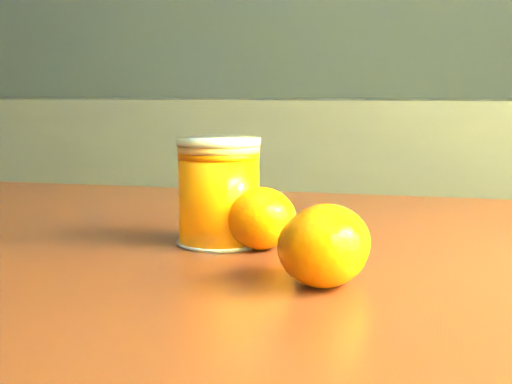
% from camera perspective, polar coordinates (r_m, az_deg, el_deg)
% --- Properties ---
extents(kitchen_counter, '(3.15, 0.60, 0.90)m').
position_cam_1_polar(kitchen_counter, '(2.05, -12.83, -5.41)').
color(kitchen_counter, '#56565B').
rests_on(kitchen_counter, ground).
extents(table, '(1.08, 0.77, 0.79)m').
position_cam_1_polar(table, '(0.59, 2.80, -14.84)').
color(table, maroon).
rests_on(table, ground).
extents(juice_glass, '(0.07, 0.07, 0.09)m').
position_cam_1_polar(juice_glass, '(0.60, -2.98, 0.01)').
color(juice_glass, orange).
rests_on(juice_glass, table).
extents(orange_front, '(0.07, 0.07, 0.05)m').
position_cam_1_polar(orange_front, '(0.59, 0.37, -2.10)').
color(orange_front, orange).
rests_on(orange_front, table).
extents(orange_back, '(0.08, 0.08, 0.05)m').
position_cam_1_polar(orange_back, '(0.47, 5.36, -4.44)').
color(orange_back, orange).
rests_on(orange_back, table).
extents(orange_extra, '(0.08, 0.08, 0.05)m').
position_cam_1_polar(orange_extra, '(0.49, 5.68, -4.02)').
color(orange_extra, orange).
rests_on(orange_extra, table).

